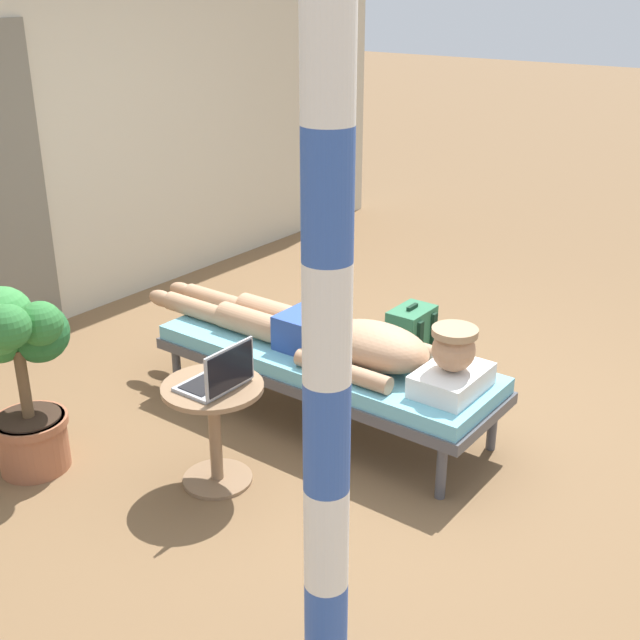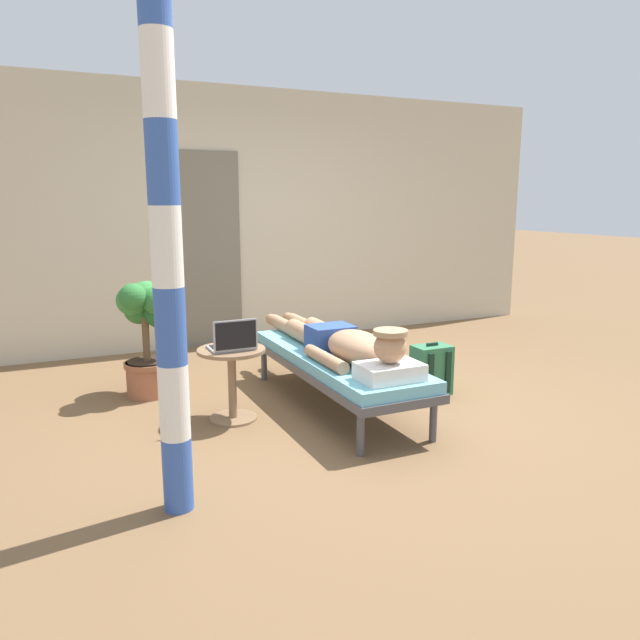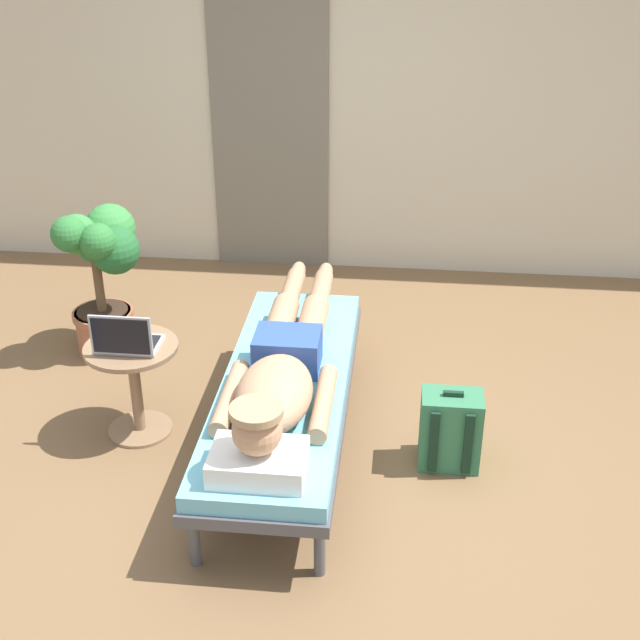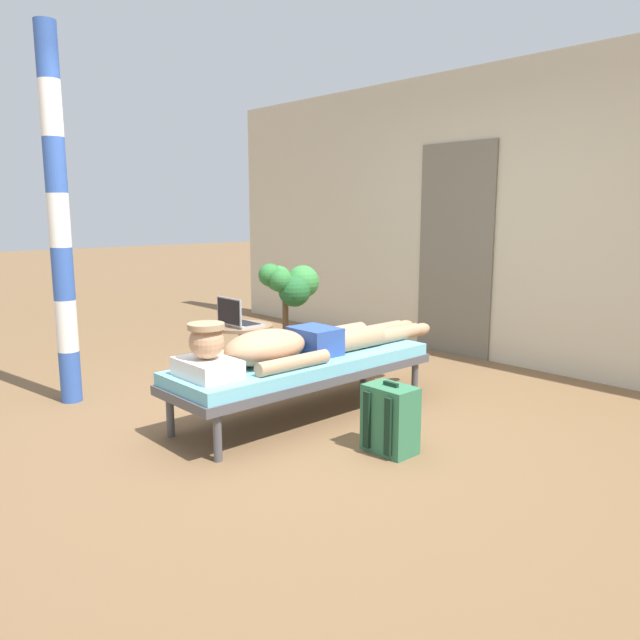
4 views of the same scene
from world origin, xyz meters
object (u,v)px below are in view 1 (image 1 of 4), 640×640
at_px(porch_post, 327,323).
at_px(potted_plant, 20,360).
at_px(lounge_chair, 325,363).
at_px(backpack, 410,339).
at_px(side_table, 214,417).
at_px(laptop, 220,377).
at_px(person_reclining, 339,338).

bearing_deg(porch_post, potted_plant, 84.62).
distance_m(lounge_chair, backpack, 0.85).
bearing_deg(side_table, potted_plant, 117.54).
height_order(potted_plant, porch_post, porch_post).
distance_m(potted_plant, porch_post, 2.11).
bearing_deg(laptop, lounge_chair, -0.48).
bearing_deg(laptop, potted_plant, 116.17).
relative_size(person_reclining, side_table, 4.15).
bearing_deg(backpack, porch_post, -155.72).
relative_size(lounge_chair, backpack, 4.61).
height_order(person_reclining, potted_plant, potted_plant).
distance_m(backpack, porch_post, 2.72).
distance_m(person_reclining, side_table, 0.83).
distance_m(person_reclining, backpack, 0.89).
height_order(lounge_chair, porch_post, porch_post).
height_order(laptop, potted_plant, potted_plant).
bearing_deg(backpack, lounge_chair, 176.96).
bearing_deg(side_table, laptop, -90.00).
bearing_deg(porch_post, laptop, 59.69).
bearing_deg(laptop, side_table, 90.00).
xyz_separation_m(backpack, potted_plant, (-2.07, 0.94, 0.38)).
height_order(backpack, potted_plant, potted_plant).
distance_m(lounge_chair, porch_post, 2.03).
bearing_deg(porch_post, person_reclining, 34.25).
distance_m(side_table, backpack, 1.64).
relative_size(lounge_chair, porch_post, 0.73).
bearing_deg(backpack, laptop, 178.22).
relative_size(laptop, potted_plant, 0.33).
bearing_deg(backpack, person_reclining, -176.65).
bearing_deg(potted_plant, laptop, -63.83).
bearing_deg(person_reclining, potted_plant, 141.24).
distance_m(laptop, backpack, 1.68).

